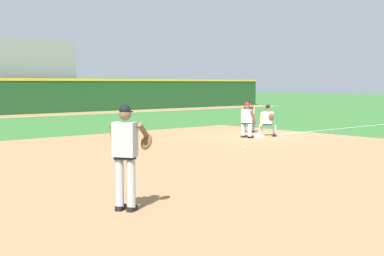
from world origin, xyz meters
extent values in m
plane|color=#336B2D|center=(0.00, 0.00, 0.00)|extent=(160.00, 160.00, 0.00)
cube|color=#9E754C|center=(-5.67, -3.54, 0.00)|extent=(18.00, 18.00, 0.01)
cube|color=#9E754C|center=(0.00, 20.00, 0.00)|extent=(48.00, 3.20, 0.01)
cube|color=white|center=(6.14, 0.00, 0.01)|extent=(12.27, 0.10, 0.00)
cube|color=white|center=(0.00, 0.00, 0.04)|extent=(0.38, 0.38, 0.09)
sphere|color=white|center=(-3.13, -2.23, 0.04)|extent=(0.07, 0.07, 0.07)
cube|color=black|center=(-11.36, -6.96, 0.04)|extent=(0.28, 0.23, 0.09)
cylinder|color=#B2B2B7|center=(-11.39, -6.98, 0.50)|extent=(0.15, 0.15, 0.84)
cube|color=black|center=(-11.24, -7.15, 0.04)|extent=(0.28, 0.23, 0.09)
cylinder|color=#B2B2B7|center=(-11.28, -7.17, 0.50)|extent=(0.15, 0.15, 0.84)
cube|color=black|center=(-11.34, -7.08, 0.94)|extent=(0.35, 0.39, 0.06)
cube|color=#B2B2B7|center=(-11.34, -7.08, 1.26)|extent=(0.42, 0.47, 0.60)
sphere|color=brown|center=(-11.32, -7.07, 1.69)|extent=(0.21, 0.21, 0.21)
sphere|color=black|center=(-11.32, -7.07, 1.76)|extent=(0.20, 0.20, 0.20)
cube|color=black|center=(-11.24, -7.02, 1.74)|extent=(0.18, 0.20, 0.02)
cylinder|color=brown|center=(-11.41, -6.83, 1.23)|extent=(0.21, 0.18, 0.59)
cylinder|color=brown|center=(-10.95, -7.13, 1.35)|extent=(0.49, 0.36, 0.41)
ellipsoid|color=brown|center=(-10.88, -7.09, 1.19)|extent=(0.36, 0.33, 0.34)
cube|color=black|center=(0.66, -0.35, 0.04)|extent=(0.28, 0.23, 0.09)
cylinder|color=#B2B2B7|center=(0.70, -0.33, 0.28)|extent=(0.15, 0.15, 0.40)
cube|color=black|center=(0.36, 0.16, 0.04)|extent=(0.28, 0.23, 0.09)
cylinder|color=#B2B2B7|center=(0.39, 0.18, 0.28)|extent=(0.15, 0.15, 0.40)
cube|color=black|center=(0.54, -0.07, 0.50)|extent=(0.34, 0.39, 0.06)
cube|color=#B2B2B7|center=(0.54, -0.07, 0.78)|extent=(0.41, 0.47, 0.52)
sphere|color=tan|center=(0.53, -0.08, 1.17)|extent=(0.21, 0.21, 0.21)
sphere|color=black|center=(0.53, -0.08, 1.24)|extent=(0.20, 0.20, 0.20)
cube|color=black|center=(0.45, -0.13, 1.22)|extent=(0.18, 0.20, 0.02)
cylinder|color=tan|center=(0.31, -0.50, 0.92)|extent=(0.55, 0.37, 0.24)
cylinder|color=tan|center=(0.33, 0.09, 0.72)|extent=(0.25, 0.20, 0.58)
ellipsoid|color=brown|center=(0.13, -0.61, 0.85)|extent=(0.29, 0.28, 0.35)
cube|color=black|center=(-0.55, 0.25, 0.04)|extent=(0.27, 0.13, 0.09)
cylinder|color=white|center=(-0.59, 0.25, 0.33)|extent=(0.15, 0.15, 0.50)
cube|color=black|center=(-0.59, -0.15, 0.04)|extent=(0.27, 0.13, 0.09)
cylinder|color=white|center=(-0.63, -0.15, 0.33)|extent=(0.15, 0.15, 0.50)
cube|color=black|center=(-0.61, 0.05, 0.60)|extent=(0.23, 0.36, 0.06)
cube|color=white|center=(-0.61, 0.05, 0.89)|extent=(0.27, 0.42, 0.54)
sphere|color=brown|center=(-0.59, 0.05, 1.29)|extent=(0.21, 0.21, 0.21)
sphere|color=maroon|center=(-0.59, 0.05, 1.36)|extent=(0.20, 0.20, 0.20)
cube|color=maroon|center=(-0.50, 0.04, 1.34)|extent=(0.12, 0.18, 0.02)
cylinder|color=brown|center=(-0.44, 0.29, 0.86)|extent=(0.33, 0.12, 0.56)
cylinder|color=brown|center=(-0.49, -0.21, 0.86)|extent=(0.33, 0.12, 0.56)
cube|color=black|center=(1.34, 1.49, 0.04)|extent=(0.28, 0.24, 0.09)
cylinder|color=#515154|center=(1.37, 1.51, 0.33)|extent=(0.15, 0.15, 0.50)
cube|color=black|center=(1.11, 1.82, 0.04)|extent=(0.28, 0.24, 0.09)
cylinder|color=#515154|center=(1.14, 1.84, 0.33)|extent=(0.15, 0.15, 0.50)
cube|color=black|center=(1.26, 1.67, 0.60)|extent=(0.36, 0.39, 0.06)
cube|color=#232326|center=(1.26, 1.67, 0.89)|extent=(0.43, 0.47, 0.54)
sphere|color=#9E7051|center=(1.24, 1.66, 1.29)|extent=(0.21, 0.21, 0.21)
sphere|color=black|center=(1.24, 1.66, 1.36)|extent=(0.20, 0.20, 0.20)
cube|color=black|center=(1.17, 1.61, 1.34)|extent=(0.19, 0.20, 0.02)
cylinder|color=#9E7051|center=(1.28, 1.39, 0.86)|extent=(0.32, 0.26, 0.56)
cylinder|color=#9E7051|center=(0.99, 1.80, 0.86)|extent=(0.32, 0.26, 0.56)
cube|color=#1E4C23|center=(0.00, 22.00, 1.30)|extent=(48.00, 0.50, 2.60)
cube|color=gold|center=(0.00, 21.98, 2.48)|extent=(48.00, 0.54, 0.20)
cube|color=gray|center=(0.00, 25.32, 2.73)|extent=(8.67, 5.05, 5.45)
cube|color=gray|center=(0.00, 23.62, 2.73)|extent=(8.27, 0.85, 0.06)
cube|color=maroon|center=(-1.41, 23.47, 2.94)|extent=(0.47, 0.20, 0.44)
cube|color=maroon|center=(-0.84, 23.47, 2.94)|extent=(0.47, 0.20, 0.44)
cube|color=maroon|center=(-0.28, 23.47, 2.94)|extent=(0.47, 0.20, 0.44)
cube|color=maroon|center=(0.28, 23.47, 2.94)|extent=(0.47, 0.20, 0.44)
cube|color=maroon|center=(0.84, 23.47, 2.94)|extent=(0.47, 0.20, 0.44)
cube|color=maroon|center=(1.41, 23.47, 2.94)|extent=(0.47, 0.20, 0.44)
cube|color=maroon|center=(1.97, 23.47, 2.94)|extent=(0.47, 0.20, 0.44)
cube|color=maroon|center=(2.53, 23.47, 2.94)|extent=(0.47, 0.20, 0.44)
cube|color=maroon|center=(3.09, 23.47, 2.94)|extent=(0.47, 0.20, 0.44)
cube|color=maroon|center=(3.66, 23.47, 2.94)|extent=(0.47, 0.20, 0.44)
cube|color=gray|center=(0.00, 24.47, 3.28)|extent=(8.27, 0.85, 0.06)
cube|color=maroon|center=(-0.84, 24.32, 3.49)|extent=(0.47, 0.20, 0.44)
cube|color=maroon|center=(-0.28, 24.32, 3.49)|extent=(0.47, 0.20, 0.44)
cube|color=maroon|center=(0.28, 24.32, 3.49)|extent=(0.47, 0.20, 0.44)
cube|color=maroon|center=(0.84, 24.32, 3.49)|extent=(0.47, 0.20, 0.44)
cube|color=maroon|center=(1.41, 24.32, 3.49)|extent=(0.47, 0.20, 0.44)
cube|color=maroon|center=(1.97, 24.32, 3.49)|extent=(0.47, 0.20, 0.44)
cube|color=maroon|center=(2.53, 24.32, 3.49)|extent=(0.47, 0.20, 0.44)
cube|color=maroon|center=(3.09, 24.32, 3.49)|extent=(0.47, 0.20, 0.44)
cube|color=maroon|center=(3.66, 24.32, 3.49)|extent=(0.47, 0.20, 0.44)
cube|color=gray|center=(0.00, 25.32, 3.83)|extent=(8.27, 0.85, 0.06)
cube|color=maroon|center=(-0.28, 25.17, 4.04)|extent=(0.47, 0.20, 0.44)
cube|color=maroon|center=(0.28, 25.17, 4.04)|extent=(0.47, 0.20, 0.44)
cube|color=maroon|center=(0.84, 25.17, 4.04)|extent=(0.47, 0.20, 0.44)
cube|color=maroon|center=(1.41, 25.17, 4.04)|extent=(0.47, 0.20, 0.44)
cube|color=maroon|center=(1.97, 25.17, 4.04)|extent=(0.47, 0.20, 0.44)
cube|color=maroon|center=(2.53, 25.17, 4.04)|extent=(0.47, 0.20, 0.44)
cube|color=maroon|center=(3.09, 25.17, 4.04)|extent=(0.47, 0.20, 0.44)
cube|color=maroon|center=(3.66, 25.17, 4.04)|extent=(0.47, 0.20, 0.44)
cube|color=gray|center=(0.00, 26.18, 4.38)|extent=(8.27, 0.85, 0.06)
cube|color=maroon|center=(-0.28, 26.02, 4.59)|extent=(0.47, 0.20, 0.44)
cube|color=maroon|center=(0.28, 26.02, 4.59)|extent=(0.47, 0.20, 0.44)
cube|color=maroon|center=(0.84, 26.02, 4.59)|extent=(0.47, 0.20, 0.44)
cube|color=maroon|center=(1.41, 26.02, 4.59)|extent=(0.47, 0.20, 0.44)
cube|color=maroon|center=(1.97, 26.02, 4.59)|extent=(0.47, 0.20, 0.44)
cube|color=maroon|center=(2.53, 26.02, 4.59)|extent=(0.47, 0.20, 0.44)
cube|color=maroon|center=(3.09, 26.02, 4.59)|extent=(0.47, 0.20, 0.44)
cube|color=maroon|center=(3.66, 26.02, 4.59)|extent=(0.47, 0.20, 0.44)
cube|color=gray|center=(0.00, 27.02, 4.93)|extent=(8.27, 0.85, 0.06)
cube|color=maroon|center=(0.28, 26.87, 5.14)|extent=(0.47, 0.20, 0.44)
cube|color=maroon|center=(0.84, 26.87, 5.14)|extent=(0.47, 0.20, 0.44)
cube|color=maroon|center=(1.41, 26.87, 5.14)|extent=(0.47, 0.20, 0.44)
cube|color=maroon|center=(1.97, 26.87, 5.14)|extent=(0.47, 0.20, 0.44)
cube|color=maroon|center=(2.53, 26.87, 5.14)|extent=(0.47, 0.20, 0.44)
cube|color=maroon|center=(3.09, 26.87, 5.14)|extent=(0.47, 0.20, 0.44)
cube|color=maroon|center=(3.66, 26.87, 5.14)|extent=(0.47, 0.20, 0.44)
camera|label=1|loc=(-16.50, -14.74, 2.23)|focal=50.00mm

